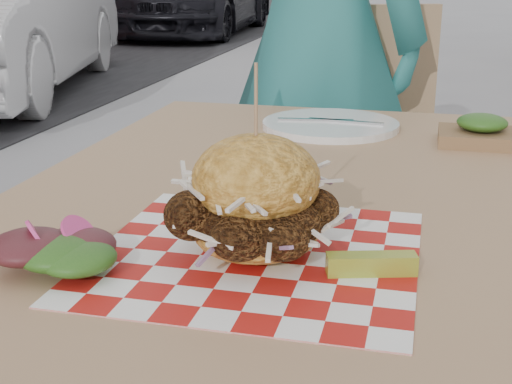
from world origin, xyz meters
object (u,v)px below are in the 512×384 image
Objects in this scene: diner at (316,32)px; sandwich at (256,204)px; patio_table at (291,238)px; patio_chair at (347,149)px.

sandwich is (0.14, -1.26, -0.07)m from diner.
sandwich is at bearing -88.12° from patio_table.
patio_chair is at bearing -151.64° from diner.
diner is at bearing 165.64° from patio_chair.
diner is 1.27m from sandwich.
patio_table is 1.02m from patio_chair.
diner is 0.34m from patio_chair.
sandwich is at bearing -107.59° from patio_chair.
patio_table is 5.59× the size of sandwich.
diner reaches higher than patio_chair.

